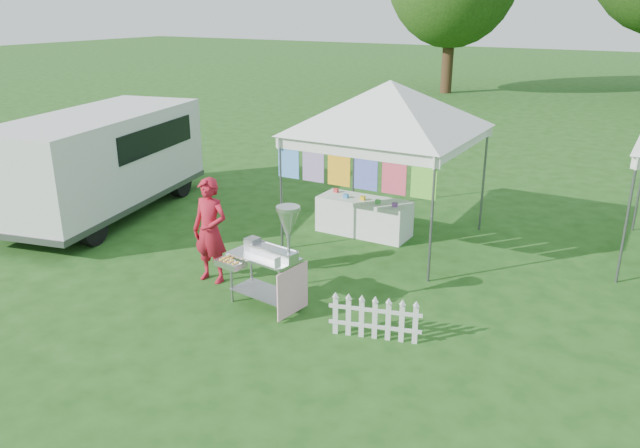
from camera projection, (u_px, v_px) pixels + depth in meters
The scene contains 7 objects.
ground at pixel (285, 312), 9.14m from camera, with size 120.00×120.00×0.00m, color #1D4313.
canopy_main at pixel (390, 81), 10.99m from camera, with size 4.24×4.24×3.45m.
donut_cart at pixel (272, 249), 8.92m from camera, with size 1.26×0.78×1.64m.
vendor at pixel (210, 231), 9.92m from camera, with size 0.63×0.41×1.72m, color #A71427.
cargo_van at pixel (104, 160), 13.15m from camera, with size 3.15×5.49×2.15m.
picket_fence at pixel (375, 319), 8.33m from camera, with size 1.22×0.37×0.56m.
display_table at pixel (364, 216), 12.15m from camera, with size 1.80×0.70×0.71m, color white.
Camera 1 is at (4.55, -6.81, 4.27)m, focal length 35.00 mm.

